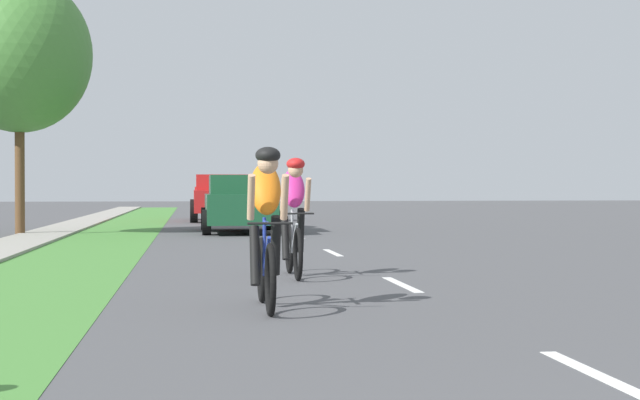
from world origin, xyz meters
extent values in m
plane|color=#4C4C4F|center=(0.00, 20.00, 0.00)|extent=(120.00, 120.00, 0.00)
cube|color=#478438|center=(-4.48, 20.00, 0.00)|extent=(2.15, 70.00, 0.01)
cube|color=#9E998E|center=(-6.19, 20.00, 0.00)|extent=(1.28, 70.00, 0.10)
cube|color=white|center=(0.00, 4.40, 0.00)|extent=(0.12, 1.80, 0.01)
cube|color=white|center=(0.00, 10.00, 0.00)|extent=(0.12, 1.80, 0.01)
cube|color=white|center=(0.00, 15.60, 0.00)|extent=(0.12, 1.80, 0.01)
cube|color=white|center=(0.00, 21.20, 0.00)|extent=(0.12, 1.80, 0.01)
cube|color=white|center=(0.00, 26.80, 0.00)|extent=(0.12, 1.80, 0.01)
cube|color=white|center=(0.00, 32.40, 0.00)|extent=(0.12, 1.80, 0.01)
cube|color=white|center=(0.00, 38.00, 0.00)|extent=(0.12, 1.80, 0.01)
cube|color=white|center=(0.00, 43.60, 0.00)|extent=(0.12, 1.80, 0.01)
cube|color=white|center=(0.00, 49.20, 0.00)|extent=(0.12, 1.80, 0.01)
torus|color=black|center=(-1.83, 8.47, 0.34)|extent=(0.06, 0.68, 0.68)
torus|color=black|center=(-1.83, 7.43, 0.34)|extent=(0.06, 0.68, 0.68)
cylinder|color=#23389E|center=(-1.83, 7.85, 0.52)|extent=(0.04, 0.59, 0.43)
cylinder|color=#23389E|center=(-1.83, 8.13, 0.62)|extent=(0.04, 0.04, 0.55)
cylinder|color=#23389E|center=(-1.83, 7.90, 0.85)|extent=(0.03, 0.55, 0.03)
cylinder|color=black|center=(-1.83, 7.45, 0.86)|extent=(0.42, 0.02, 0.02)
ellipsoid|color=orange|center=(-1.83, 7.97, 1.18)|extent=(0.30, 0.54, 0.63)
sphere|color=tan|center=(-1.83, 7.69, 1.42)|extent=(0.20, 0.20, 0.20)
ellipsoid|color=black|center=(-1.83, 7.69, 1.50)|extent=(0.24, 0.28, 0.16)
cylinder|color=tan|center=(-1.99, 7.69, 1.10)|extent=(0.07, 0.26, 0.45)
cylinder|color=tan|center=(-1.67, 7.69, 1.10)|extent=(0.07, 0.26, 0.45)
cylinder|color=black|center=(-1.93, 8.05, 0.52)|extent=(0.10, 0.30, 0.60)
cylinder|color=black|center=(-1.73, 8.00, 0.62)|extent=(0.10, 0.25, 0.61)
torus|color=black|center=(-1.21, 11.66, 0.34)|extent=(0.06, 0.68, 0.68)
torus|color=black|center=(-1.21, 10.62, 0.34)|extent=(0.06, 0.68, 0.68)
cylinder|color=#A5A8AD|center=(-1.21, 11.04, 0.52)|extent=(0.04, 0.59, 0.43)
cylinder|color=#A5A8AD|center=(-1.21, 11.32, 0.62)|extent=(0.04, 0.04, 0.55)
cylinder|color=#A5A8AD|center=(-1.21, 11.09, 0.85)|extent=(0.03, 0.55, 0.03)
cylinder|color=black|center=(-1.21, 10.64, 0.86)|extent=(0.42, 0.02, 0.02)
ellipsoid|color=#CC2D8C|center=(-1.21, 11.16, 1.18)|extent=(0.30, 0.54, 0.63)
sphere|color=tan|center=(-1.21, 10.88, 1.42)|extent=(0.20, 0.20, 0.20)
ellipsoid|color=red|center=(-1.21, 10.88, 1.50)|extent=(0.24, 0.28, 0.16)
cylinder|color=tan|center=(-1.37, 10.88, 1.10)|extent=(0.07, 0.26, 0.45)
cylinder|color=tan|center=(-1.05, 10.88, 1.10)|extent=(0.07, 0.26, 0.45)
cylinder|color=black|center=(-1.31, 11.24, 0.52)|extent=(0.10, 0.30, 0.60)
cylinder|color=black|center=(-1.11, 11.19, 0.62)|extent=(0.10, 0.25, 0.61)
cube|color=#194C2D|center=(-1.31, 23.56, 0.64)|extent=(1.76, 4.30, 0.76)
cube|color=#194C2D|center=(-1.31, 23.71, 1.26)|extent=(1.55, 2.24, 0.52)
cube|color=#1E2833|center=(-1.31, 22.74, 1.24)|extent=(1.44, 0.08, 0.44)
cylinder|color=black|center=(-2.19, 22.23, 0.32)|extent=(0.22, 0.64, 0.64)
cylinder|color=black|center=(-0.43, 22.23, 0.32)|extent=(0.22, 0.64, 0.64)
cylinder|color=black|center=(-2.19, 24.89, 0.32)|extent=(0.22, 0.64, 0.64)
cylinder|color=black|center=(-0.43, 24.89, 0.32)|extent=(0.22, 0.64, 0.64)
cube|color=red|center=(-1.50, 32.13, 0.72)|extent=(1.96, 5.10, 0.76)
cube|color=red|center=(-1.50, 31.36, 1.32)|extent=(1.80, 1.78, 0.64)
cube|color=#1E2833|center=(-1.50, 30.65, 1.30)|extent=(1.67, 0.08, 0.52)
cube|color=red|center=(-2.41, 33.15, 1.02)|extent=(0.08, 2.81, 0.40)
cube|color=red|center=(-0.60, 33.15, 1.02)|extent=(0.08, 2.81, 0.40)
cube|color=red|center=(-1.50, 34.64, 1.02)|extent=(1.80, 0.08, 0.40)
cylinder|color=black|center=(-2.48, 30.60, 0.38)|extent=(0.26, 0.76, 0.76)
cylinder|color=black|center=(-0.52, 30.60, 0.38)|extent=(0.26, 0.76, 0.76)
cylinder|color=black|center=(-2.48, 33.66, 0.38)|extent=(0.26, 0.76, 0.76)
cylinder|color=black|center=(-0.52, 33.66, 0.38)|extent=(0.26, 0.76, 0.76)
cylinder|color=brown|center=(-6.83, 22.93, 1.56)|extent=(0.24, 0.24, 3.11)
ellipsoid|color=#478438|center=(-6.83, 22.93, 4.55)|extent=(3.59, 3.59, 3.95)
camera|label=1|loc=(-2.55, -1.08, 1.19)|focal=51.92mm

